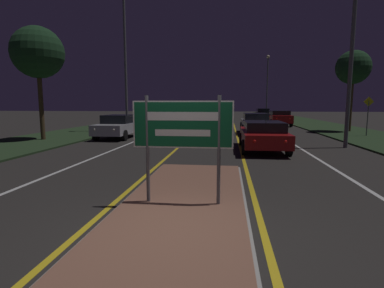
% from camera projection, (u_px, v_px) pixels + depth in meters
% --- Properties ---
extents(ground_plane, '(160.00, 160.00, 0.00)m').
position_uv_depth(ground_plane, '(172.00, 233.00, 4.75)').
color(ground_plane, '#282623').
extents(median_island, '(2.51, 7.49, 0.10)m').
position_uv_depth(median_island, '(183.00, 205.00, 5.91)').
color(median_island, '#999993').
rests_on(median_island, ground_plane).
extents(verge_left, '(5.00, 100.00, 0.08)m').
position_uv_depth(verge_left, '(106.00, 128.00, 25.56)').
color(verge_left, '#23381E').
rests_on(verge_left, ground_plane).
extents(verge_right, '(5.00, 100.00, 0.08)m').
position_uv_depth(verge_right, '(339.00, 130.00, 23.30)').
color(verge_right, '#23381E').
rests_on(verge_right, ground_plane).
extents(centre_line_yellow_left, '(0.12, 70.00, 0.01)m').
position_uv_depth(centre_line_yellow_left, '(204.00, 125.00, 29.53)').
color(centre_line_yellow_left, gold).
rests_on(centre_line_yellow_left, ground_plane).
extents(centre_line_yellow_right, '(0.12, 70.00, 0.01)m').
position_uv_depth(centre_line_yellow_right, '(234.00, 125.00, 29.18)').
color(centre_line_yellow_right, gold).
rests_on(centre_line_yellow_right, ground_plane).
extents(lane_line_white_left, '(0.12, 70.00, 0.01)m').
position_uv_depth(lane_line_white_left, '(177.00, 125.00, 29.85)').
color(lane_line_white_left, silver).
rests_on(lane_line_white_left, ground_plane).
extents(lane_line_white_right, '(0.12, 70.00, 0.01)m').
position_uv_depth(lane_line_white_right, '(263.00, 125.00, 28.86)').
color(lane_line_white_right, silver).
rests_on(lane_line_white_right, ground_plane).
extents(edge_line_white_left, '(0.10, 70.00, 0.01)m').
position_uv_depth(edge_line_white_left, '(148.00, 124.00, 30.21)').
color(edge_line_white_left, silver).
rests_on(edge_line_white_left, ground_plane).
extents(edge_line_white_right, '(0.10, 70.00, 0.01)m').
position_uv_depth(edge_line_white_right, '(295.00, 126.00, 28.50)').
color(edge_line_white_right, silver).
rests_on(edge_line_white_right, ground_plane).
extents(highway_sign, '(1.93, 0.07, 2.09)m').
position_uv_depth(highway_sign, '(183.00, 129.00, 5.70)').
color(highway_sign, '#56565B').
rests_on(highway_sign, median_island).
extents(streetlight_left_near, '(0.45, 0.45, 10.04)m').
position_uv_depth(streetlight_left_near, '(125.00, 48.00, 21.14)').
color(streetlight_left_near, '#56565B').
rests_on(streetlight_left_near, ground_plane).
extents(streetlight_right_near, '(0.47, 0.47, 10.60)m').
position_uv_depth(streetlight_right_near, '(355.00, 5.00, 13.18)').
color(streetlight_right_near, '#56565B').
rests_on(streetlight_right_near, ground_plane).
extents(streetlight_right_far, '(0.48, 0.48, 8.91)m').
position_uv_depth(streetlight_right_far, '(267.00, 79.00, 42.63)').
color(streetlight_right_far, '#56565B').
rests_on(streetlight_right_far, ground_plane).
extents(car_receding_0, '(1.95, 4.64, 1.28)m').
position_uv_depth(car_receding_0, '(263.00, 135.00, 13.18)').
color(car_receding_0, maroon).
rests_on(car_receding_0, ground_plane).
extents(car_receding_1, '(1.87, 4.69, 1.41)m').
position_uv_depth(car_receding_1, '(255.00, 123.00, 20.54)').
color(car_receding_1, '#B7B7BC').
rests_on(car_receding_1, ground_plane).
extents(car_receding_2, '(1.96, 4.71, 1.43)m').
position_uv_depth(car_receding_2, '(279.00, 117.00, 28.43)').
color(car_receding_2, maroon).
rests_on(car_receding_2, ground_plane).
extents(car_receding_3, '(1.91, 4.05, 1.44)m').
position_uv_depth(car_receding_3, '(263.00, 113.00, 41.87)').
color(car_receding_3, black).
rests_on(car_receding_3, ground_plane).
extents(car_approaching_0, '(1.88, 4.11, 1.39)m').
position_uv_depth(car_approaching_0, '(118.00, 126.00, 17.98)').
color(car_approaching_0, '#B7B7BC').
rests_on(car_approaching_0, ground_plane).
extents(car_approaching_1, '(1.95, 4.11, 1.51)m').
position_uv_depth(car_approaching_1, '(190.00, 118.00, 27.65)').
color(car_approaching_1, silver).
rests_on(car_approaching_1, ground_plane).
extents(car_approaching_2, '(1.99, 4.28, 1.42)m').
position_uv_depth(car_approaching_2, '(173.00, 115.00, 36.58)').
color(car_approaching_2, '#4C514C').
rests_on(car_approaching_2, ground_plane).
extents(warning_sign, '(0.60, 0.06, 2.40)m').
position_uv_depth(warning_sign, '(368.00, 112.00, 18.36)').
color(warning_sign, '#56565B').
rests_on(warning_sign, verge_right).
extents(roadside_palm_left, '(2.74, 2.74, 6.07)m').
position_uv_depth(roadside_palm_left, '(38.00, 53.00, 16.05)').
color(roadside_palm_left, '#4C3823').
rests_on(roadside_palm_left, verge_left).
extents(roadside_palm_right, '(2.35, 2.35, 5.70)m').
position_uv_depth(roadside_palm_right, '(353.00, 68.00, 21.07)').
color(roadside_palm_right, '#4C3823').
rests_on(roadside_palm_right, verge_right).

